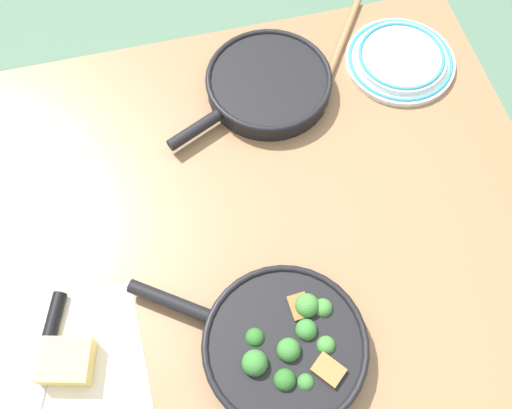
{
  "coord_description": "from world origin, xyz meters",
  "views": [
    {
      "loc": [
        0.11,
        0.45,
        1.73
      ],
      "look_at": [
        0.0,
        0.0,
        0.78
      ],
      "focal_mm": 40.0,
      "sensor_mm": 36.0,
      "label": 1
    }
  ],
  "objects_px": {
    "skillet_eggs": "(268,84)",
    "cheese_block": "(67,361)",
    "wooden_spoon": "(333,64)",
    "skillet_broccoli": "(284,346)",
    "dinner_plate_stack": "(401,59)",
    "grater_knife": "(47,347)"
  },
  "relations": [
    {
      "from": "wooden_spoon",
      "to": "cheese_block",
      "type": "height_order",
      "value": "cheese_block"
    },
    {
      "from": "grater_knife",
      "to": "skillet_eggs",
      "type": "bearing_deg",
      "value": 150.88
    },
    {
      "from": "skillet_eggs",
      "to": "wooden_spoon",
      "type": "relative_size",
      "value": 1.09
    },
    {
      "from": "skillet_eggs",
      "to": "grater_knife",
      "type": "xyz_separation_m",
      "value": [
        0.49,
        0.43,
        -0.01
      ]
    },
    {
      "from": "wooden_spoon",
      "to": "cheese_block",
      "type": "bearing_deg",
      "value": -16.86
    },
    {
      "from": "wooden_spoon",
      "to": "cheese_block",
      "type": "relative_size",
      "value": 3.34
    },
    {
      "from": "wooden_spoon",
      "to": "cheese_block",
      "type": "distance_m",
      "value": 0.78
    },
    {
      "from": "grater_knife",
      "to": "dinner_plate_stack",
      "type": "xyz_separation_m",
      "value": [
        -0.78,
        -0.43,
        0.0
      ]
    },
    {
      "from": "dinner_plate_stack",
      "to": "skillet_eggs",
      "type": "bearing_deg",
      "value": 0.88
    },
    {
      "from": "skillet_eggs",
      "to": "wooden_spoon",
      "type": "xyz_separation_m",
      "value": [
        -0.15,
        -0.03,
        -0.02
      ]
    },
    {
      "from": "skillet_broccoli",
      "to": "grater_knife",
      "type": "distance_m",
      "value": 0.39
    },
    {
      "from": "wooden_spoon",
      "to": "grater_knife",
      "type": "xyz_separation_m",
      "value": [
        0.64,
        0.46,
        0.0
      ]
    },
    {
      "from": "wooden_spoon",
      "to": "dinner_plate_stack",
      "type": "height_order",
      "value": "dinner_plate_stack"
    },
    {
      "from": "wooden_spoon",
      "to": "grater_knife",
      "type": "distance_m",
      "value": 0.79
    },
    {
      "from": "grater_knife",
      "to": "dinner_plate_stack",
      "type": "relative_size",
      "value": 1.08
    },
    {
      "from": "grater_knife",
      "to": "skillet_broccoli",
      "type": "bearing_deg",
      "value": 95.39
    },
    {
      "from": "skillet_eggs",
      "to": "cheese_block",
      "type": "relative_size",
      "value": 3.63
    },
    {
      "from": "skillet_broccoli",
      "to": "grater_knife",
      "type": "xyz_separation_m",
      "value": [
        0.38,
        -0.1,
        -0.02
      ]
    },
    {
      "from": "cheese_block",
      "to": "dinner_plate_stack",
      "type": "xyz_separation_m",
      "value": [
        -0.75,
        -0.47,
        -0.01
      ]
    },
    {
      "from": "skillet_broccoli",
      "to": "wooden_spoon",
      "type": "relative_size",
      "value": 1.13
    },
    {
      "from": "skillet_broccoli",
      "to": "dinner_plate_stack",
      "type": "relative_size",
      "value": 1.6
    },
    {
      "from": "skillet_eggs",
      "to": "grater_knife",
      "type": "bearing_deg",
      "value": 16.48
    }
  ]
}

